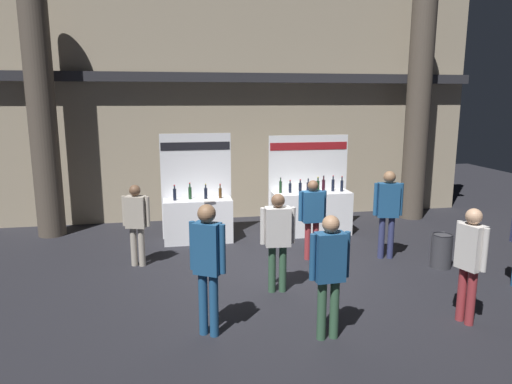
{
  "coord_description": "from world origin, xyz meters",
  "views": [
    {
      "loc": [
        -1.79,
        -8.0,
        3.2
      ],
      "look_at": [
        -0.2,
        0.67,
        1.43
      ],
      "focal_mm": 32.63,
      "sensor_mm": 36.0,
      "label": 1
    }
  ],
  "objects_px": {
    "exhibitor_booth_1": "(311,209)",
    "visitor_2": "(136,219)",
    "trash_bin": "(441,251)",
    "visitor_4": "(278,234)",
    "visitor_0": "(329,267)",
    "exhibitor_booth_0": "(198,215)",
    "visitor_1": "(208,259)",
    "visitor_3": "(312,213)",
    "visitor_6": "(388,206)",
    "visitor_5": "(470,256)"
  },
  "relations": [
    {
      "from": "exhibitor_booth_0",
      "to": "visitor_4",
      "type": "relative_size",
      "value": 1.44
    },
    {
      "from": "visitor_3",
      "to": "visitor_6",
      "type": "xyz_separation_m",
      "value": [
        1.5,
        -0.22,
        0.11
      ]
    },
    {
      "from": "visitor_4",
      "to": "visitor_5",
      "type": "relative_size",
      "value": 0.99
    },
    {
      "from": "visitor_1",
      "to": "visitor_3",
      "type": "height_order",
      "value": "visitor_1"
    },
    {
      "from": "visitor_1",
      "to": "visitor_4",
      "type": "bearing_deg",
      "value": -104.49
    },
    {
      "from": "trash_bin",
      "to": "visitor_4",
      "type": "height_order",
      "value": "visitor_4"
    },
    {
      "from": "visitor_3",
      "to": "visitor_4",
      "type": "height_order",
      "value": "visitor_4"
    },
    {
      "from": "visitor_0",
      "to": "visitor_5",
      "type": "distance_m",
      "value": 2.12
    },
    {
      "from": "trash_bin",
      "to": "visitor_1",
      "type": "distance_m",
      "value": 5.02
    },
    {
      "from": "exhibitor_booth_1",
      "to": "visitor_2",
      "type": "height_order",
      "value": "exhibitor_booth_1"
    },
    {
      "from": "visitor_4",
      "to": "visitor_2",
      "type": "bearing_deg",
      "value": -31.13
    },
    {
      "from": "visitor_2",
      "to": "visitor_5",
      "type": "bearing_deg",
      "value": 162.03
    },
    {
      "from": "visitor_2",
      "to": "visitor_1",
      "type": "bearing_deg",
      "value": 127.06
    },
    {
      "from": "visitor_1",
      "to": "visitor_2",
      "type": "xyz_separation_m",
      "value": [
        -1.13,
        2.97,
        -0.15
      ]
    },
    {
      "from": "exhibitor_booth_0",
      "to": "visitor_6",
      "type": "relative_size",
      "value": 1.35
    },
    {
      "from": "exhibitor_booth_1",
      "to": "visitor_0",
      "type": "xyz_separation_m",
      "value": [
        -1.25,
        -4.86,
        0.41
      ]
    },
    {
      "from": "exhibitor_booth_0",
      "to": "exhibitor_booth_1",
      "type": "distance_m",
      "value": 2.7
    },
    {
      "from": "visitor_0",
      "to": "visitor_4",
      "type": "xyz_separation_m",
      "value": [
        -0.32,
        1.65,
        -0.01
      ]
    },
    {
      "from": "exhibitor_booth_1",
      "to": "visitor_2",
      "type": "distance_m",
      "value": 4.24
    },
    {
      "from": "exhibitor_booth_1",
      "to": "visitor_2",
      "type": "bearing_deg",
      "value": -159.05
    },
    {
      "from": "visitor_2",
      "to": "visitor_6",
      "type": "distance_m",
      "value": 4.96
    },
    {
      "from": "visitor_3",
      "to": "visitor_6",
      "type": "bearing_deg",
      "value": 170.01
    },
    {
      "from": "visitor_1",
      "to": "visitor_3",
      "type": "relative_size",
      "value": 1.14
    },
    {
      "from": "visitor_0",
      "to": "visitor_2",
      "type": "relative_size",
      "value": 1.07
    },
    {
      "from": "exhibitor_booth_1",
      "to": "visitor_6",
      "type": "height_order",
      "value": "exhibitor_booth_1"
    },
    {
      "from": "exhibitor_booth_1",
      "to": "visitor_1",
      "type": "height_order",
      "value": "exhibitor_booth_1"
    },
    {
      "from": "trash_bin",
      "to": "visitor_4",
      "type": "relative_size",
      "value": 0.4
    },
    {
      "from": "trash_bin",
      "to": "visitor_0",
      "type": "xyz_separation_m",
      "value": [
        -3.04,
        -2.2,
        0.69
      ]
    },
    {
      "from": "exhibitor_booth_1",
      "to": "visitor_2",
      "type": "relative_size",
      "value": 1.47
    },
    {
      "from": "exhibitor_booth_1",
      "to": "trash_bin",
      "type": "xyz_separation_m",
      "value": [
        1.8,
        -2.66,
        -0.28
      ]
    },
    {
      "from": "trash_bin",
      "to": "visitor_1",
      "type": "relative_size",
      "value": 0.36
    },
    {
      "from": "exhibitor_booth_0",
      "to": "trash_bin",
      "type": "height_order",
      "value": "exhibitor_booth_0"
    },
    {
      "from": "trash_bin",
      "to": "visitor_1",
      "type": "height_order",
      "value": "visitor_1"
    },
    {
      "from": "visitor_3",
      "to": "visitor_1",
      "type": "bearing_deg",
      "value": 48.05
    },
    {
      "from": "visitor_2",
      "to": "visitor_3",
      "type": "relative_size",
      "value": 0.99
    },
    {
      "from": "visitor_1",
      "to": "visitor_5",
      "type": "bearing_deg",
      "value": -154.43
    },
    {
      "from": "visitor_4",
      "to": "visitor_5",
      "type": "bearing_deg",
      "value": 151.6
    },
    {
      "from": "visitor_0",
      "to": "visitor_5",
      "type": "height_order",
      "value": "visitor_0"
    },
    {
      "from": "visitor_4",
      "to": "visitor_5",
      "type": "distance_m",
      "value": 2.9
    },
    {
      "from": "exhibitor_booth_1",
      "to": "visitor_0",
      "type": "relative_size",
      "value": 1.36
    },
    {
      "from": "exhibitor_booth_0",
      "to": "trash_bin",
      "type": "bearing_deg",
      "value": -29.74
    },
    {
      "from": "exhibitor_booth_0",
      "to": "visitor_6",
      "type": "distance_m",
      "value": 4.16
    },
    {
      "from": "visitor_2",
      "to": "visitor_4",
      "type": "relative_size",
      "value": 0.95
    },
    {
      "from": "visitor_0",
      "to": "visitor_4",
      "type": "height_order",
      "value": "visitor_0"
    },
    {
      "from": "trash_bin",
      "to": "visitor_1",
      "type": "xyz_separation_m",
      "value": [
        -4.62,
        -1.82,
        0.77
      ]
    },
    {
      "from": "visitor_1",
      "to": "visitor_0",
      "type": "bearing_deg",
      "value": -163.46
    },
    {
      "from": "exhibitor_booth_1",
      "to": "visitor_5",
      "type": "xyz_separation_m",
      "value": [
        0.87,
        -4.78,
        0.39
      ]
    },
    {
      "from": "visitor_2",
      "to": "visitor_5",
      "type": "relative_size",
      "value": 0.94
    },
    {
      "from": "visitor_1",
      "to": "visitor_3",
      "type": "xyz_separation_m",
      "value": [
        2.3,
        2.72,
        -0.13
      ]
    },
    {
      "from": "visitor_6",
      "to": "visitor_5",
      "type": "bearing_deg",
      "value": -80.81
    }
  ]
}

